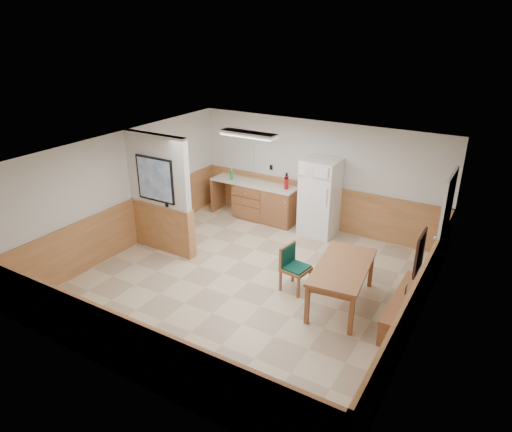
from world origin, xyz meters
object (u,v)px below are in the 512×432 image
Objects in this scene: refrigerator at (320,197)px; dining_bench at (405,302)px; fire_extinguisher at (286,182)px; dining_chair at (292,264)px; soap_bottle at (232,175)px; dining_table at (343,270)px.

refrigerator is 3.51m from dining_bench.
dining_bench is at bearing -22.41° from fire_extinguisher.
dining_bench is at bearing 9.75° from dining_chair.
soap_bottle reaches higher than dining_bench.
fire_extinguisher reaches higher than dining_table.
fire_extinguisher is 1.49m from soap_bottle.
refrigerator is 1.00× the size of dining_bench.
dining_chair is 3.76× the size of soap_bottle.
dining_chair is (-2.01, -0.04, 0.15)m from dining_bench.
refrigerator reaches higher than dining_bench.
refrigerator is 0.89m from fire_extinguisher.
refrigerator is 2.06× the size of dining_chair.
fire_extinguisher is at bearing 126.74° from dining_table.
dining_table is at bearing -176.11° from dining_bench.
refrigerator is 1.00× the size of dining_table.
dining_table is at bearing -32.35° from soap_bottle.
refrigerator reaches higher than soap_bottle.
dining_chair is (-0.95, 0.02, -0.16)m from dining_table.
dining_chair is 3.79m from soap_bottle.
soap_bottle reaches higher than dining_table.
soap_bottle is at bearing -165.11° from fire_extinguisher.
dining_bench is (2.54, -2.37, -0.53)m from refrigerator.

